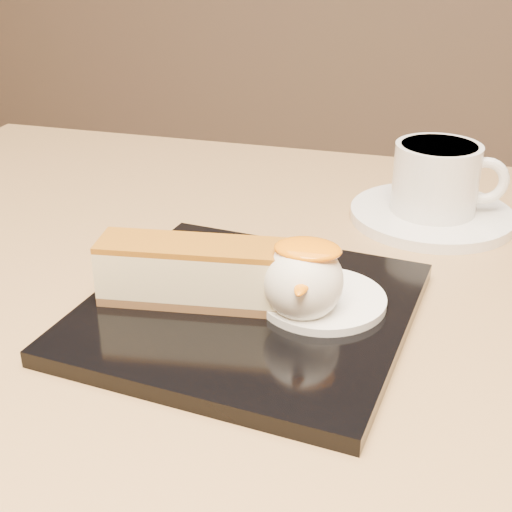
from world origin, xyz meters
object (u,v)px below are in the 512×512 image
(table, at_px, (183,474))
(cheesecake, at_px, (198,272))
(coffee_cup, at_px, (438,177))
(saucer, at_px, (431,215))
(dessert_plate, at_px, (248,311))
(ice_cream_scoop, at_px, (303,281))

(table, distance_m, cheesecake, 0.19)
(table, xyz_separation_m, coffee_cup, (0.17, 0.22, 0.20))
(cheesecake, height_order, coffee_cup, coffee_cup)
(table, xyz_separation_m, saucer, (0.17, 0.22, 0.16))
(table, bearing_deg, saucer, 52.57)
(dessert_plate, xyz_separation_m, cheesecake, (-0.04, -0.01, 0.03))
(dessert_plate, distance_m, cheesecake, 0.05)
(ice_cream_scoop, bearing_deg, coffee_cup, 71.01)
(dessert_plate, relative_size, cheesecake, 1.55)
(cheesecake, relative_size, coffee_cup, 1.37)
(dessert_plate, height_order, ice_cream_scoop, ice_cream_scoop)
(dessert_plate, xyz_separation_m, saucer, (0.11, 0.22, -0.00))
(cheesecake, xyz_separation_m, coffee_cup, (0.15, 0.22, 0.01))
(table, relative_size, dessert_plate, 3.64)
(coffee_cup, bearing_deg, cheesecake, -130.88)
(cheesecake, distance_m, ice_cream_scoop, 0.08)
(table, bearing_deg, dessert_plate, 5.10)
(saucer, bearing_deg, coffee_cup, 6.56)
(cheesecake, bearing_deg, ice_cream_scoop, -7.80)
(dessert_plate, xyz_separation_m, ice_cream_scoop, (0.04, -0.01, 0.03))
(ice_cream_scoop, bearing_deg, table, 179.95)
(cheesecake, height_order, ice_cream_scoop, ice_cream_scoop)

